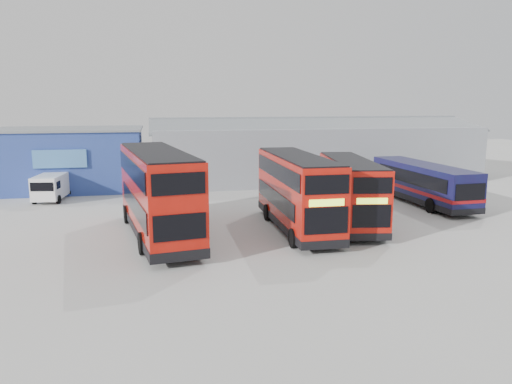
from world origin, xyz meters
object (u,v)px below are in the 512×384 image
office_block (69,158)px  double_decker_left (158,195)px  panel_van (52,186)px  double_decker_centre (297,193)px  maintenance_shed (310,151)px  single_decker_blue (422,184)px  double_decker_right (351,193)px

office_block → double_decker_left: (7.28, -17.41, -0.19)m
double_decker_left → panel_van: 14.60m
double_decker_centre → maintenance_shed: bearing=70.6°
maintenance_shed → single_decker_blue: size_ratio=2.82×
maintenance_shed → double_decker_left: bearing=-127.2°
office_block → double_decker_left: size_ratio=1.06×
maintenance_shed → double_decker_centre: (-6.84, -19.28, -0.44)m
double_decker_left → double_decker_right: (11.38, 0.66, -0.42)m
double_decker_right → panel_van: bearing=157.6°
single_decker_blue → panel_van: (-26.69, 6.73, -0.34)m
single_decker_blue → office_block: bearing=-26.8°
double_decker_centre → panel_van: double_decker_centre is taller
maintenance_shed → double_decker_left: maintenance_shed is taller
office_block → panel_van: office_block is taller
maintenance_shed → double_decker_right: size_ratio=3.19×
double_decker_right → double_decker_centre: bearing=-162.6°
maintenance_shed → single_decker_blue: bearing=-73.2°
office_block → double_decker_centre: bearing=-48.7°
maintenance_shed → panel_van: maintenance_shed is taller
office_block → double_decker_centre: 22.98m
panel_van → double_decker_centre: bearing=-30.7°
office_block → maintenance_shed: 22.09m
office_block → double_decker_left: office_block is taller
maintenance_shed → double_decker_centre: bearing=-109.5°
office_block → double_decker_centre: size_ratio=1.19×
double_decker_left → double_decker_right: double_decker_left is taller
double_decker_centre → double_decker_left: bearing=-178.8°
double_decker_right → panel_van: (-19.15, 11.63, -0.87)m
maintenance_shed → panel_van: (-22.50, -7.12, -1.50)m
double_decker_left → double_decker_centre: size_ratio=1.13×
double_decker_centre → panel_van: 19.85m
double_decker_left → double_decker_centre: double_decker_left is taller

